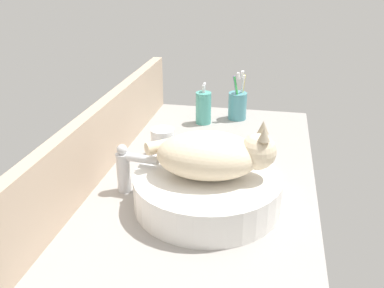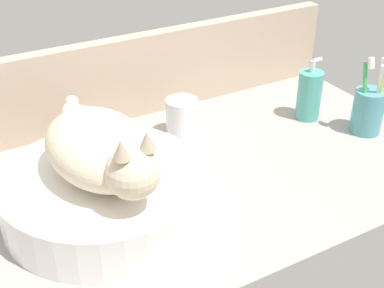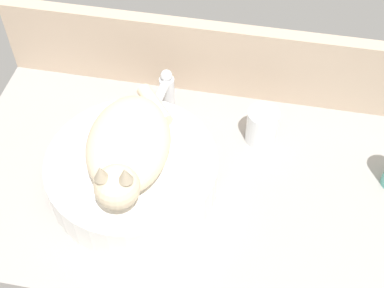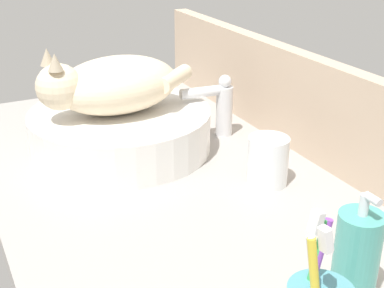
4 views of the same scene
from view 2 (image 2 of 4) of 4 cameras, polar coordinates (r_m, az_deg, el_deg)
name	(u,v)px [view 2 (image 2 of 4)]	position (r cm, az deg, el deg)	size (l,w,h in cm)	color
ground_plane	(179,185)	(110.07, -1.37, -4.37)	(116.03, 62.76, 4.00)	#9E9993
backsplash_panel	(119,80)	(127.73, -7.80, 6.80)	(116.03, 3.60, 19.98)	tan
sink_basin	(104,194)	(98.23, -9.36, -5.26)	(36.82, 36.82, 8.48)	white
cat	(103,150)	(91.71, -9.46, -0.61)	(19.26, 32.41, 14.00)	beige
faucet	(76,125)	(114.97, -12.29, 1.99)	(4.04, 11.86, 13.60)	silver
soap_dispenser	(309,95)	(131.26, 12.39, 5.15)	(5.78, 5.78, 15.24)	teal
toothbrush_cup	(368,109)	(128.62, 18.27, 3.53)	(7.02, 7.02, 18.70)	teal
water_glass	(182,120)	(121.69, -1.08, 2.58)	(7.35, 7.35, 8.91)	white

